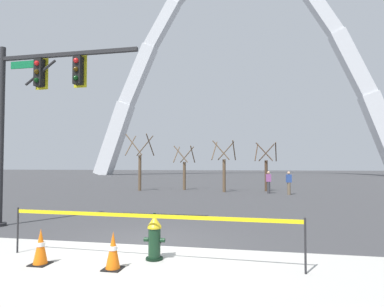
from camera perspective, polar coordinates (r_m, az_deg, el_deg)
ground_plane at (r=8.40m, az=-7.92°, el=-15.99°), size 240.00×240.00×0.00m
fire_hydrant at (r=6.95m, az=-6.83°, el=-14.97°), size 0.46×0.48×0.99m
caution_tape_barrier at (r=6.73m, az=-8.37°, el=-13.12°), size 6.29×0.26×1.04m
traffic_cone_by_hydrant at (r=6.50m, az=-14.18°, el=-16.82°), size 0.36×0.36×0.73m
traffic_cone_mid_sidewalk at (r=7.27m, az=-25.85°, el=-15.08°), size 0.36×0.36×0.73m
traffic_signal_gantry at (r=11.69m, az=-27.14°, el=8.23°), size 5.02×0.44×6.00m
monument_arch at (r=64.91m, az=8.42°, el=14.37°), size 60.71×3.03×46.16m
tree_far_left at (r=25.34m, az=-9.48°, el=-2.19°), size 2.06×2.07×4.47m
tree_left_mid at (r=25.74m, az=-1.41°, el=-3.08°), size 1.67×1.68×3.60m
tree_center_left at (r=23.85m, az=5.85°, el=-2.85°), size 1.79×1.80×3.88m
tree_center_right at (r=25.06m, az=13.34°, el=-2.88°), size 1.74×1.75×3.77m
pedestrian_walking_left at (r=23.10m, az=13.77°, el=-5.07°), size 0.37×0.25×1.59m
pedestrian_standing_center at (r=22.50m, az=17.23°, el=-5.11°), size 0.38×0.28×1.59m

